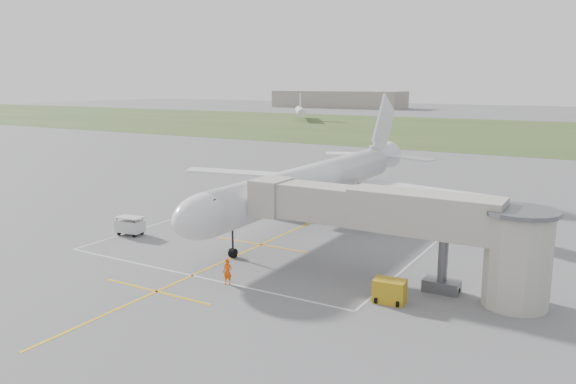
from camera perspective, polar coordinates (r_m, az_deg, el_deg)
The scene contains 11 objects.
ground at distance 61.50m, azimuth 2.35°, elevation -3.09°, with size 700.00×700.00×0.00m, color #58585A.
grass_strip at distance 185.40m, azimuth 21.74°, elevation 5.64°, with size 700.00×120.00×0.02m, color #344D21.
apron_markings at distance 56.60m, azimuth -0.43°, elevation -4.33°, with size 28.20×60.00×0.01m.
airliner at distance 61.23m, azimuth 2.71°, elevation 1.04°, with size 38.93×46.75×13.52m.
jet_bridge at distance 42.31m, azimuth 12.64°, elevation -3.29°, with size 23.40×5.00×7.20m.
gpu_unit at distance 40.13m, azimuth 10.27°, elevation -9.89°, with size 2.31×1.74×1.63m.
baggage_cart at distance 58.44m, azimuth -15.75°, elevation -3.31°, with size 2.82×1.89×1.85m.
ramp_worker_nose at distance 43.04m, azimuth -6.16°, elevation -8.07°, with size 0.71×0.47×1.96m, color #F85407.
ramp_worker_wing at distance 65.69m, azimuth -2.54°, elevation -1.35°, with size 0.90×0.70×1.84m, color orange.
distant_hangars at distance 321.05m, azimuth 22.76°, elevation 8.46°, with size 345.00×49.00×12.00m.
distant_aircraft at distance 214.78m, azimuth 21.43°, elevation 7.26°, with size 178.74×48.51×8.85m.
Camera 1 is at (27.99, -52.66, 15.04)m, focal length 35.00 mm.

